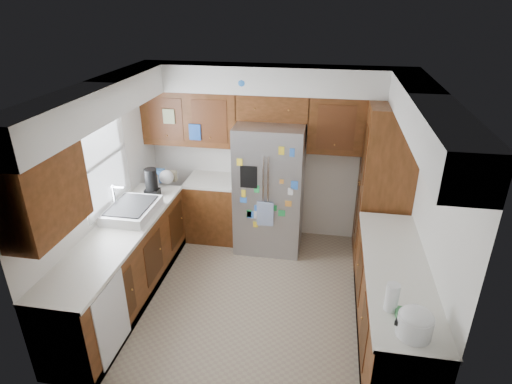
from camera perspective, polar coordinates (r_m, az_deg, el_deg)
floor at (r=5.33m, az=-0.20°, el=-13.65°), size 3.60×3.60×0.00m
room_shell at (r=4.78m, az=-0.72°, el=6.64°), size 3.64×3.24×2.52m
left_counter_run at (r=5.46m, az=-14.51°, el=-7.99°), size 1.36×3.20×0.92m
right_counter_run at (r=4.71m, az=17.61°, el=-14.57°), size 0.63×2.25×0.92m
pantry at (r=5.76m, az=16.73°, el=0.87°), size 0.60×0.90×2.15m
fridge at (r=5.87m, az=1.84°, el=0.59°), size 0.90×0.79×1.80m
bridge_cabinet at (r=5.73m, az=2.32°, el=11.36°), size 0.96×0.34×0.35m
fridge_top_items at (r=5.63m, az=1.12°, el=14.32°), size 0.98×0.33×0.30m
sink_assembly at (r=5.29m, az=-16.23°, el=-2.31°), size 0.52×0.70×0.37m
left_counter_clutter at (r=5.87m, az=-12.93°, el=1.52°), size 0.30×0.86×0.38m
rice_cooker at (r=3.63m, az=20.48°, el=-15.95°), size 0.28×0.27×0.24m
paper_towel at (r=3.81m, az=17.68°, el=-13.22°), size 0.11×0.11×0.25m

